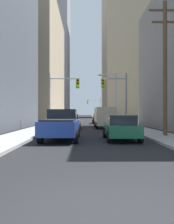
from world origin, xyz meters
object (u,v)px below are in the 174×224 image
traffic_signal_far_right (95,105)px  sedan_grey (71,122)px  cargo_van_beige (104,116)px  traffic_signal_near_right (116,92)px  pickup_truck_blue (62,125)px  sedan_maroon (99,119)px  traffic_signal_near_left (62,91)px  sedan_green (121,128)px

traffic_signal_far_right → sedan_grey: bearing=-96.0°
sedan_grey → traffic_signal_far_right: 41.28m
cargo_van_beige → traffic_signal_near_right: traffic_signal_near_right is taller
pickup_truck_blue → cargo_van_beige: bearing=71.4°
cargo_van_beige → sedan_maroon: 10.52m
traffic_signal_near_left → traffic_signal_near_right: (5.76, -0.00, -0.03)m
traffic_signal_far_right → sedan_maroon: bearing=-91.3°
sedan_maroon → traffic_signal_far_right: bearing=88.7°
sedan_green → traffic_signal_near_left: 12.21m
traffic_signal_near_right → traffic_signal_far_right: same height
sedan_maroon → traffic_signal_far_right: 28.75m
sedan_grey → traffic_signal_near_left: bearing=126.9°
cargo_van_beige → traffic_signal_near_right: size_ratio=0.87×
traffic_signal_far_right → traffic_signal_near_right: bearing=-89.3°
sedan_maroon → traffic_signal_near_right: 11.55m
sedan_grey → traffic_signal_far_right: size_ratio=0.71×
pickup_truck_blue → cargo_van_beige: (3.67, 10.92, 0.35)m
cargo_van_beige → traffic_signal_near_right: bearing=-24.4°
traffic_signal_near_left → cargo_van_beige: bearing=6.5°
sedan_green → sedan_grey: same height
sedan_green → traffic_signal_near_left: bearing=113.0°
traffic_signal_near_right → traffic_signal_far_right: 39.59m
sedan_green → traffic_signal_near_right: size_ratio=0.70×
pickup_truck_blue → traffic_signal_far_right: 50.27m
sedan_green → traffic_signal_near_right: (1.17, 10.84, 3.22)m
sedan_maroon → traffic_signal_near_left: 12.40m
sedan_green → traffic_signal_near_left: size_ratio=0.70×
cargo_van_beige → traffic_signal_far_right: (0.67, 39.07, 2.76)m
sedan_maroon → sedan_green: bearing=-90.1°
sedan_grey → sedan_maroon: size_ratio=1.00×
pickup_truck_blue → cargo_van_beige: cargo_van_beige is taller
cargo_van_beige → sedan_green: 11.37m
pickup_truck_blue → traffic_signal_far_right: size_ratio=0.91×
sedan_green → traffic_signal_far_right: 50.54m
pickup_truck_blue → sedan_green: pickup_truck_blue is taller
sedan_grey → traffic_signal_far_right: bearing=84.0°
sedan_maroon → traffic_signal_far_right: size_ratio=0.70×
sedan_maroon → traffic_signal_near_left: traffic_signal_near_left is taller
sedan_green → sedan_grey: (-3.59, 9.50, 0.00)m
sedan_maroon → cargo_van_beige: bearing=-90.1°
pickup_truck_blue → traffic_signal_far_right: (4.34, 49.99, 3.11)m
pickup_truck_blue → sedan_green: 3.69m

